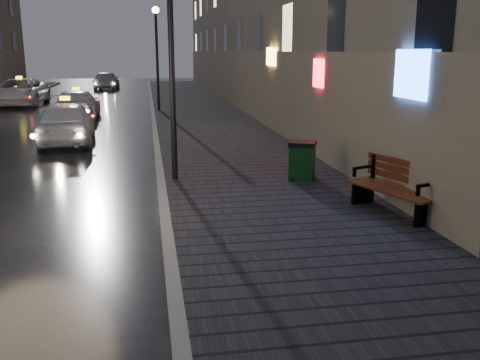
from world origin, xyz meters
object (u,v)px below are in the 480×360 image
object	(u,v)px
lamp_far	(157,45)
taxi_far	(20,92)
trash_bin	(302,160)
taxi_mid	(77,105)
bench	(396,187)
car_far	(106,80)
taxi_near	(67,122)
lamp_near	(171,39)

from	to	relation	value
lamp_far	taxi_far	xyz separation A→B (m)	(-8.19, 5.70, -2.70)
trash_bin	taxi_mid	world-z (taller)	taxi_mid
trash_bin	taxi_far	bearing A→B (deg)	141.39
bench	trash_bin	xyz separation A→B (m)	(-1.01, 2.98, -0.04)
lamp_far	car_far	world-z (taller)	lamp_far
taxi_mid	car_far	xyz separation A→B (m)	(-0.03, 20.80, 0.08)
taxi_near	taxi_mid	distance (m)	7.10
lamp_far	taxi_far	distance (m)	10.34
lamp_far	taxi_mid	xyz separation A→B (m)	(-3.94, -2.14, -2.79)
bench	taxi_near	bearing A→B (deg)	106.56
taxi_mid	taxi_far	bearing A→B (deg)	-62.23
bench	taxi_mid	world-z (taller)	taxi_mid
lamp_far	trash_bin	xyz separation A→B (m)	(3.06, -16.60, -2.86)
car_far	trash_bin	bearing A→B (deg)	105.09
bench	taxi_mid	size ratio (longest dim) A/B	0.44
bench	car_far	distance (m)	39.08
trash_bin	taxi_far	xyz separation A→B (m)	(-11.25, 22.30, 0.17)
taxi_mid	taxi_far	xyz separation A→B (m)	(-4.25, 7.84, 0.10)
taxi_far	car_far	bearing A→B (deg)	73.08
lamp_near	taxi_near	world-z (taller)	lamp_near
lamp_far	taxi_mid	distance (m)	5.28
lamp_near	car_far	size ratio (longest dim) A/B	1.17
trash_bin	taxi_mid	distance (m)	16.06
lamp_near	car_far	bearing A→B (deg)	96.53
lamp_near	bench	distance (m)	6.12
taxi_near	trash_bin	bearing A→B (deg)	128.72
trash_bin	taxi_far	size ratio (longest dim) A/B	0.16
lamp_near	taxi_mid	distance (m)	14.68
bench	taxi_mid	xyz separation A→B (m)	(-8.01, 17.44, 0.03)
lamp_far	taxi_mid	size ratio (longest dim) A/B	1.10
trash_bin	car_far	distance (m)	35.95
bench	taxi_near	size ratio (longest dim) A/B	0.47
taxi_far	trash_bin	bearing A→B (deg)	-62.09
taxi_mid	bench	bearing A→B (deg)	113.97
car_far	bench	bearing A→B (deg)	105.69
taxi_mid	taxi_far	world-z (taller)	taxi_far
taxi_near	taxi_mid	bearing A→B (deg)	-88.85
lamp_near	lamp_far	distance (m)	16.00
trash_bin	taxi_near	bearing A→B (deg)	156.07
taxi_near	taxi_far	xyz separation A→B (m)	(-4.74, 14.92, 0.03)
lamp_far	taxi_near	xyz separation A→B (m)	(-3.46, -9.22, -2.72)
taxi_mid	taxi_far	distance (m)	8.92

